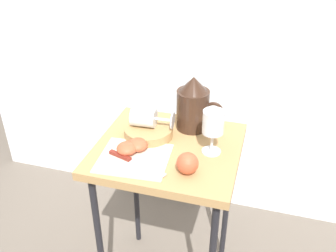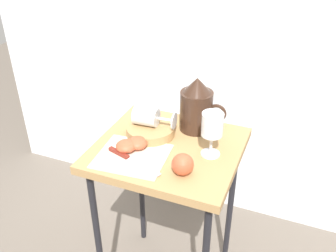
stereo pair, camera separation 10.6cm
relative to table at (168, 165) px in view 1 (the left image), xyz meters
name	(u,v)px [view 1 (the left image)]	position (x,y,z in m)	size (l,w,h in m)	color
curtain_drape	(205,26)	(0.00, 0.58, 0.34)	(2.40, 0.03, 1.92)	white
table	(168,165)	(0.00, 0.00, 0.00)	(0.49, 0.45, 0.71)	#AD8451
linen_napkin	(134,158)	(-0.09, -0.10, 0.08)	(0.22, 0.20, 0.00)	beige
basket_tray	(148,131)	(-0.09, 0.05, 0.10)	(0.17, 0.17, 0.04)	#AD8451
pitcher	(193,108)	(0.05, 0.15, 0.16)	(0.17, 0.12, 0.20)	#382319
wine_glass_upright	(213,125)	(0.15, 0.01, 0.19)	(0.07, 0.07, 0.15)	silver
wine_glass_tipped_near	(145,117)	(-0.10, 0.05, 0.15)	(0.15, 0.07, 0.07)	silver
apple_half_left	(127,148)	(-0.12, -0.08, 0.11)	(0.07, 0.07, 0.04)	#C15133
apple_half_right	(138,145)	(-0.09, -0.05, 0.11)	(0.07, 0.07, 0.04)	#C15133
apple_whole	(187,163)	(0.10, -0.12, 0.12)	(0.07, 0.07, 0.07)	#C15133
knife	(128,159)	(-0.10, -0.12, 0.09)	(0.21, 0.08, 0.01)	silver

